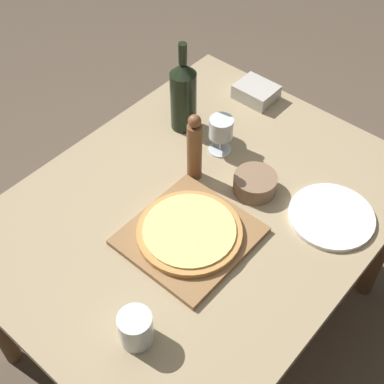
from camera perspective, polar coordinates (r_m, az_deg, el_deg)
name	(u,v)px	position (r m, az deg, el deg)	size (l,w,h in m)	color
ground_plane	(197,321)	(2.24, 0.56, -13.60)	(12.00, 12.00, 0.00)	brown
dining_table	(199,224)	(1.71, 0.72, -3.44)	(0.99, 1.28, 0.73)	#9E8966
cutting_board	(189,236)	(1.55, -0.27, -4.70)	(0.33, 0.35, 0.02)	olive
pizza	(189,232)	(1.53, -0.28, -4.24)	(0.31, 0.31, 0.02)	#C68947
wine_bottle	(183,95)	(1.81, -0.93, 10.31)	(0.09, 0.09, 0.33)	black
pepper_mill	(194,149)	(1.64, 0.26, 4.66)	(0.05, 0.05, 0.25)	brown
wine_glass	(221,129)	(1.74, 3.12, 6.68)	(0.08, 0.08, 0.13)	silver
small_bowl	(255,183)	(1.67, 6.73, 0.92)	(0.14, 0.14, 0.06)	#84664C
drinking_tumbler	(136,328)	(1.36, -6.01, -14.27)	(0.09, 0.09, 0.10)	silver
dinner_plate	(331,216)	(1.65, 14.64, -2.52)	(0.26, 0.26, 0.01)	white
food_container	(256,92)	(2.01, 6.85, 10.54)	(0.14, 0.12, 0.06)	#BCB7AD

